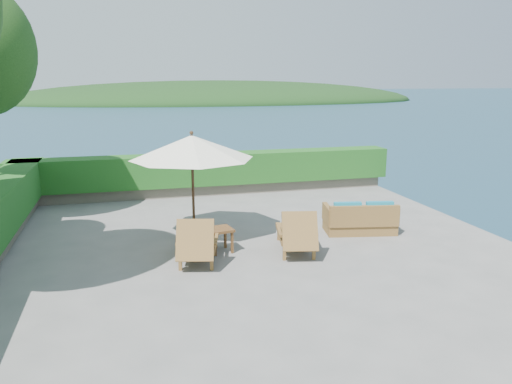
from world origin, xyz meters
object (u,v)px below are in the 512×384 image
object	(u,v)px
lounge_left	(198,241)
side_table	(220,232)
patio_umbrella	(192,148)
lounge_right	(296,233)
wicker_loveseat	(360,220)

from	to	relation	value
lounge_left	side_table	xyz separation A→B (m)	(0.56, 0.46, 0.01)
patio_umbrella	side_table	distance (m)	2.09
lounge_right	side_table	xyz separation A→B (m)	(-1.62, 0.43, 0.01)
side_table	lounge_right	bearing A→B (deg)	-14.90
side_table	patio_umbrella	bearing A→B (deg)	111.43
patio_umbrella	wicker_loveseat	bearing A→B (deg)	-8.20
lounge_left	side_table	size ratio (longest dim) A/B	3.24
side_table	wicker_loveseat	world-z (taller)	wicker_loveseat
lounge_right	wicker_loveseat	world-z (taller)	lounge_right
patio_umbrella	lounge_right	size ratio (longest dim) A/B	1.53
lounge_left	wicker_loveseat	distance (m)	4.29
patio_umbrella	lounge_left	world-z (taller)	patio_umbrella
patio_umbrella	wicker_loveseat	distance (m)	4.49
lounge_right	side_table	distance (m)	1.68
wicker_loveseat	lounge_left	bearing A→B (deg)	-156.12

